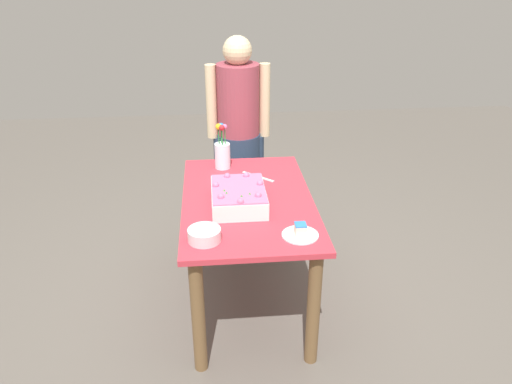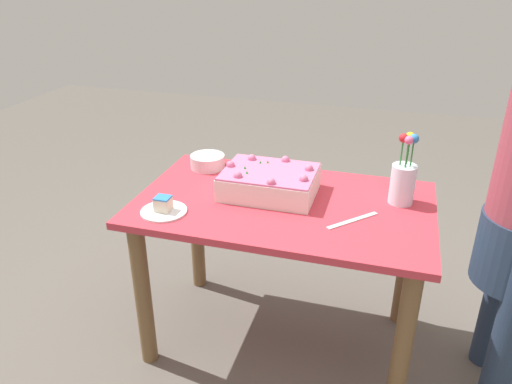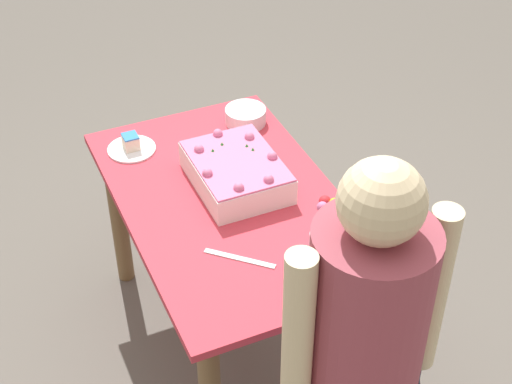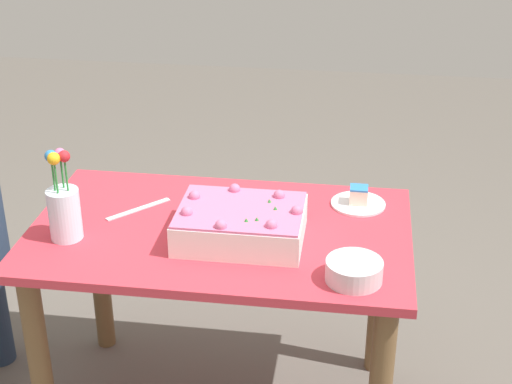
% 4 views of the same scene
% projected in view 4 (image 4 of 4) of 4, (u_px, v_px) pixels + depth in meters
% --- Properties ---
extents(dining_table, '(1.21, 0.74, 0.73)m').
position_uv_depth(dining_table, '(221.00, 265.00, 2.56)').
color(dining_table, '#C53442').
rests_on(dining_table, ground_plane).
extents(sheet_cake, '(0.39, 0.29, 0.13)m').
position_uv_depth(sheet_cake, '(241.00, 223.00, 2.41)').
color(sheet_cake, white).
rests_on(sheet_cake, dining_table).
extents(serving_plate_with_slice, '(0.18, 0.18, 0.07)m').
position_uv_depth(serving_plate_with_slice, '(358.00, 200.00, 2.64)').
color(serving_plate_with_slice, white).
rests_on(serving_plate_with_slice, dining_table).
extents(cake_knife, '(0.18, 0.19, 0.00)m').
position_uv_depth(cake_knife, '(139.00, 209.00, 2.61)').
color(cake_knife, silver).
rests_on(cake_knife, dining_table).
extents(flower_vase, '(0.10, 0.10, 0.30)m').
position_uv_depth(flower_vase, '(64.00, 208.00, 2.40)').
color(flower_vase, white).
rests_on(flower_vase, dining_table).
extents(fruit_bowl, '(0.16, 0.16, 0.06)m').
position_uv_depth(fruit_bowl, '(354.00, 271.00, 2.21)').
color(fruit_bowl, silver).
rests_on(fruit_bowl, dining_table).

